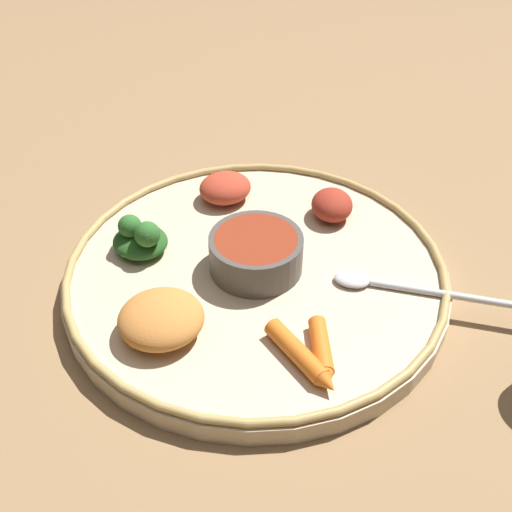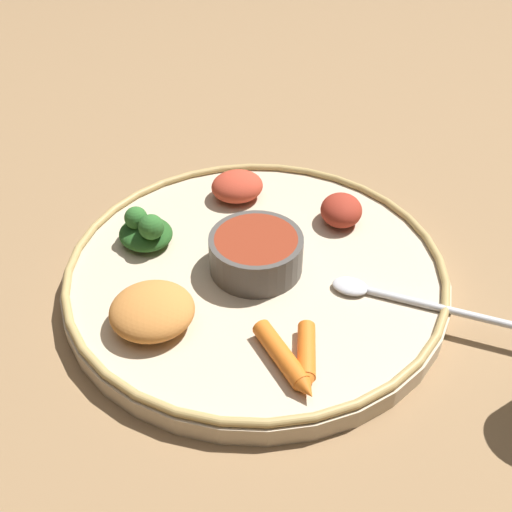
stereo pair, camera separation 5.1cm
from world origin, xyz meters
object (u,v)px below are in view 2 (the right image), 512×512
object	(u,v)px
greens_pile	(146,230)
carrot_near_spoon	(284,359)
center_bowl	(256,252)
spoon	(397,298)
carrot_outer	(306,357)

from	to	relation	value
greens_pile	carrot_near_spoon	size ratio (longest dim) A/B	0.98
center_bowl	greens_pile	distance (m)	0.12
spoon	carrot_near_spoon	xyz separation A→B (m)	(-0.11, 0.07, 0.00)
greens_pile	spoon	bearing A→B (deg)	-90.03
center_bowl	carrot_near_spoon	distance (m)	0.13
center_bowl	spoon	size ratio (longest dim) A/B	0.50
center_bowl	carrot_near_spoon	bearing A→B (deg)	-149.61
carrot_outer	carrot_near_spoon	bearing A→B (deg)	118.95
center_bowl	greens_pile	xyz separation A→B (m)	(-0.00, 0.12, -0.00)
spoon	carrot_outer	distance (m)	0.11
greens_pile	center_bowl	bearing A→B (deg)	-89.48
greens_pile	carrot_near_spoon	distance (m)	0.21
center_bowl	greens_pile	bearing A→B (deg)	90.52
greens_pile	carrot_outer	size ratio (longest dim) A/B	0.98
greens_pile	carrot_near_spoon	world-z (taller)	greens_pile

